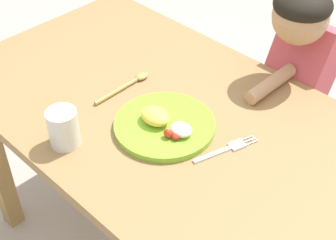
% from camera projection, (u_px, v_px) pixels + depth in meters
% --- Properties ---
extents(dining_table, '(1.37, 0.78, 0.74)m').
position_uv_depth(dining_table, '(170.00, 139.00, 1.51)').
color(dining_table, olive).
rests_on(dining_table, ground_plane).
extents(plate, '(0.28, 0.28, 0.06)m').
position_uv_depth(plate, '(164.00, 125.00, 1.38)').
color(plate, '#7FBB30').
rests_on(plate, dining_table).
extents(fork, '(0.07, 0.19, 0.01)m').
position_uv_depth(fork, '(226.00, 149.00, 1.33)').
color(fork, silver).
rests_on(fork, dining_table).
extents(spoon, '(0.03, 0.21, 0.02)m').
position_uv_depth(spoon, '(128.00, 84.00, 1.54)').
color(spoon, '#AA8E4B').
rests_on(spoon, dining_table).
extents(drinking_cup, '(0.08, 0.08, 0.11)m').
position_uv_depth(drinking_cup, '(63.00, 128.00, 1.31)').
color(drinking_cup, silver).
rests_on(drinking_cup, dining_table).
extents(person, '(0.20, 0.40, 1.03)m').
position_uv_depth(person, '(294.00, 111.00, 1.75)').
color(person, '#384261').
rests_on(person, ground_plane).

